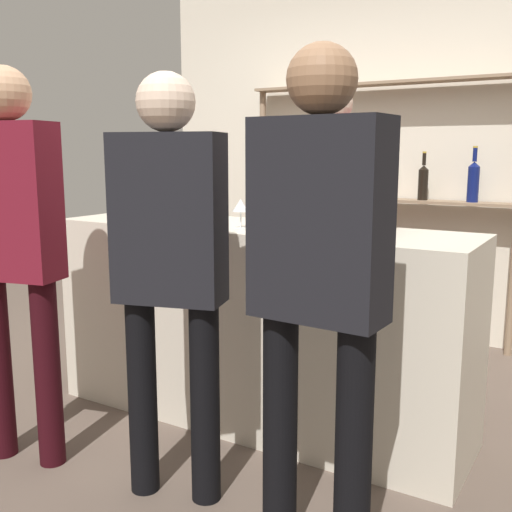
{
  "coord_description": "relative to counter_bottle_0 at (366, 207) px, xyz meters",
  "views": [
    {
      "loc": [
        1.51,
        -2.51,
        1.37
      ],
      "look_at": [
        0.0,
        0.0,
        0.86
      ],
      "focal_mm": 42.0,
      "sensor_mm": 36.0,
      "label": 1
    }
  ],
  "objects": [
    {
      "name": "back_wall",
      "position": [
        -0.59,
        1.96,
        0.27
      ],
      "size": [
        3.75,
        0.12,
        2.8
      ],
      "primitive_type": "cube",
      "color": "beige",
      "rests_on": "ground_plane"
    },
    {
      "name": "customer_right",
      "position": [
        0.11,
        -0.71,
        -0.13
      ],
      "size": [
        0.45,
        0.22,
        1.7
      ],
      "rotation": [
        0.0,
        0.0,
        1.53
      ],
      "color": "black",
      "rests_on": "ground_plane"
    },
    {
      "name": "back_shelf",
      "position": [
        -0.59,
        1.78,
        0.08
      ],
      "size": [
        1.99,
        0.18,
        1.85
      ],
      "color": "#897056",
      "rests_on": "ground_plane"
    },
    {
      "name": "counter_bottle_3",
      "position": [
        -0.28,
        -0.05,
        0.01
      ],
      "size": [
        0.09,
        0.09,
        0.36
      ],
      "color": "black",
      "rests_on": "bar_counter"
    },
    {
      "name": "wine_glass",
      "position": [
        -0.61,
        -0.05,
        -0.02
      ],
      "size": [
        0.08,
        0.08,
        0.14
      ],
      "color": "silver",
      "rests_on": "bar_counter"
    },
    {
      "name": "customer_left",
      "position": [
        -1.26,
        -0.83,
        -0.11
      ],
      "size": [
        0.43,
        0.27,
        1.71
      ],
      "rotation": [
        0.0,
        0.0,
        1.81
      ],
      "color": "black",
      "rests_on": "ground_plane"
    },
    {
      "name": "cork_jar",
      "position": [
        -1.02,
        -0.03,
        -0.07
      ],
      "size": [
        0.1,
        0.1,
        0.12
      ],
      "color": "silver",
      "rests_on": "bar_counter"
    },
    {
      "name": "counter_bottle_1",
      "position": [
        -0.2,
        0.23,
        0.01
      ],
      "size": [
        0.07,
        0.07,
        0.35
      ],
      "color": "#0F1956",
      "rests_on": "bar_counter"
    },
    {
      "name": "customer_center",
      "position": [
        -0.51,
        -0.71,
        -0.15
      ],
      "size": [
        0.45,
        0.29,
        1.65
      ],
      "rotation": [
        0.0,
        0.0,
        1.86
      ],
      "color": "black",
      "rests_on": "ground_plane"
    },
    {
      "name": "counter_bottle_2",
      "position": [
        -0.16,
        0.04,
        0.02
      ],
      "size": [
        0.07,
        0.07,
        0.37
      ],
      "color": "#0F1956",
      "rests_on": "bar_counter"
    },
    {
      "name": "bar_counter",
      "position": [
        -0.59,
        0.06,
        -0.63
      ],
      "size": [
        2.15,
        0.59,
        1.01
      ],
      "primitive_type": "cube",
      "color": "beige",
      "rests_on": "ground_plane"
    },
    {
      "name": "counter_bottle_0",
      "position": [
        0.0,
        0.0,
        0.0
      ],
      "size": [
        0.08,
        0.08,
        0.32
      ],
      "color": "#0F1956",
      "rests_on": "bar_counter"
    },
    {
      "name": "ground_plane",
      "position": [
        -0.59,
        0.06,
        -1.13
      ],
      "size": [
        16.0,
        16.0,
        0.0
      ],
      "primitive_type": "plane",
      "color": "brown"
    },
    {
      "name": "server_behind_counter",
      "position": [
        -0.52,
        0.79,
        -0.09
      ],
      "size": [
        0.47,
        0.31,
        1.76
      ],
      "rotation": [
        0.0,
        0.0,
        -1.26
      ],
      "color": "black",
      "rests_on": "ground_plane"
    },
    {
      "name": "ice_bucket",
      "position": [
        -0.04,
        0.2,
        -0.03
      ],
      "size": [
        0.21,
        0.21,
        0.2
      ],
      "color": "black",
      "rests_on": "bar_counter"
    }
  ]
}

